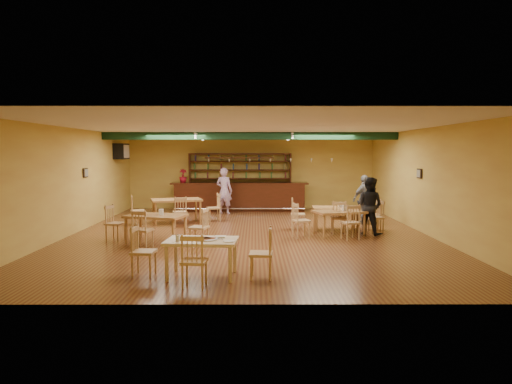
{
  "coord_description": "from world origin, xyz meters",
  "views": [
    {
      "loc": [
        0.16,
        -12.8,
        2.32
      ],
      "look_at": [
        0.19,
        0.6,
        1.15
      ],
      "focal_mm": 32.03,
      "sensor_mm": 36.0,
      "label": 1
    }
  ],
  "objects_px": {
    "dining_table_a": "(177,211)",
    "patron_bar": "(224,191)",
    "dining_table_b": "(336,218)",
    "dining_table_d": "(339,223)",
    "bar_counter": "(240,197)",
    "near_table": "(202,258)",
    "dining_table_c": "(156,229)",
    "patron_right_a": "(369,206)"
  },
  "relations": [
    {
      "from": "near_table",
      "to": "patron_bar",
      "type": "distance_m",
      "value": 8.77
    },
    {
      "from": "dining_table_c",
      "to": "near_table",
      "type": "xyz_separation_m",
      "value": [
        1.54,
        -3.19,
        -0.01
      ]
    },
    {
      "from": "dining_table_b",
      "to": "near_table",
      "type": "xyz_separation_m",
      "value": [
        -3.42,
        -5.2,
        0.01
      ]
    },
    {
      "from": "bar_counter",
      "to": "dining_table_b",
      "type": "relative_size",
      "value": 3.94
    },
    {
      "from": "dining_table_a",
      "to": "patron_right_a",
      "type": "height_order",
      "value": "patron_right_a"
    },
    {
      "from": "near_table",
      "to": "patron_bar",
      "type": "xyz_separation_m",
      "value": [
        -0.17,
        8.76,
        0.52
      ]
    },
    {
      "from": "dining_table_b",
      "to": "dining_table_d",
      "type": "bearing_deg",
      "value": -90.84
    },
    {
      "from": "dining_table_d",
      "to": "patron_bar",
      "type": "bearing_deg",
      "value": 112.33
    },
    {
      "from": "bar_counter",
      "to": "dining_table_c",
      "type": "distance_m",
      "value": 6.68
    },
    {
      "from": "bar_counter",
      "to": "dining_table_c",
      "type": "xyz_separation_m",
      "value": [
        -1.93,
        -6.4,
        -0.2
      ]
    },
    {
      "from": "dining_table_b",
      "to": "near_table",
      "type": "relative_size",
      "value": 1.04
    },
    {
      "from": "patron_right_a",
      "to": "dining_table_d",
      "type": "bearing_deg",
      "value": 44.92
    },
    {
      "from": "dining_table_c",
      "to": "dining_table_a",
      "type": "bearing_deg",
      "value": 105.88
    },
    {
      "from": "dining_table_c",
      "to": "dining_table_d",
      "type": "height_order",
      "value": "dining_table_c"
    },
    {
      "from": "bar_counter",
      "to": "near_table",
      "type": "xyz_separation_m",
      "value": [
        -0.39,
        -9.58,
        -0.21
      ]
    },
    {
      "from": "dining_table_b",
      "to": "dining_table_c",
      "type": "bearing_deg",
      "value": -154.75
    },
    {
      "from": "near_table",
      "to": "patron_bar",
      "type": "height_order",
      "value": "patron_bar"
    },
    {
      "from": "dining_table_b",
      "to": "patron_bar",
      "type": "xyz_separation_m",
      "value": [
        -3.58,
        3.56,
        0.53
      ]
    },
    {
      "from": "dining_table_a",
      "to": "bar_counter",
      "type": "bearing_deg",
      "value": 39.95
    },
    {
      "from": "near_table",
      "to": "patron_bar",
      "type": "bearing_deg",
      "value": 95.41
    },
    {
      "from": "patron_bar",
      "to": "near_table",
      "type": "bearing_deg",
      "value": 111.87
    },
    {
      "from": "dining_table_a",
      "to": "dining_table_d",
      "type": "xyz_separation_m",
      "value": [
        4.93,
        -2.18,
        -0.05
      ]
    },
    {
      "from": "bar_counter",
      "to": "patron_bar",
      "type": "xyz_separation_m",
      "value": [
        -0.55,
        -0.83,
        0.31
      ]
    },
    {
      "from": "bar_counter",
      "to": "dining_table_b",
      "type": "bearing_deg",
      "value": -55.37
    },
    {
      "from": "dining_table_a",
      "to": "dining_table_d",
      "type": "relative_size",
      "value": 1.16
    },
    {
      "from": "dining_table_c",
      "to": "near_table",
      "type": "distance_m",
      "value": 3.54
    },
    {
      "from": "dining_table_a",
      "to": "dining_table_b",
      "type": "relative_size",
      "value": 1.16
    },
    {
      "from": "bar_counter",
      "to": "patron_right_a",
      "type": "distance_m",
      "value": 6.45
    },
    {
      "from": "bar_counter",
      "to": "dining_table_a",
      "type": "xyz_separation_m",
      "value": [
        -1.97,
        -3.1,
        -0.17
      ]
    },
    {
      "from": "dining_table_b",
      "to": "near_table",
      "type": "distance_m",
      "value": 6.22
    },
    {
      "from": "bar_counter",
      "to": "near_table",
      "type": "height_order",
      "value": "bar_counter"
    },
    {
      "from": "bar_counter",
      "to": "dining_table_d",
      "type": "distance_m",
      "value": 6.06
    },
    {
      "from": "patron_right_a",
      "to": "near_table",
      "type": "bearing_deg",
      "value": 85.12
    },
    {
      "from": "dining_table_b",
      "to": "patron_bar",
      "type": "distance_m",
      "value": 5.08
    },
    {
      "from": "dining_table_b",
      "to": "dining_table_a",
      "type": "bearing_deg",
      "value": 168.74
    },
    {
      "from": "dining_table_a",
      "to": "patron_right_a",
      "type": "xyz_separation_m",
      "value": [
        5.8,
        -2.08,
        0.41
      ]
    },
    {
      "from": "patron_bar",
      "to": "dining_table_d",
      "type": "bearing_deg",
      "value": 149.11
    },
    {
      "from": "patron_right_a",
      "to": "patron_bar",
      "type": "bearing_deg",
      "value": -5.94
    },
    {
      "from": "bar_counter",
      "to": "dining_table_d",
      "type": "bearing_deg",
      "value": -60.65
    },
    {
      "from": "dining_table_b",
      "to": "patron_right_a",
      "type": "height_order",
      "value": "patron_right_a"
    },
    {
      "from": "bar_counter",
      "to": "near_table",
      "type": "bearing_deg",
      "value": -92.31
    },
    {
      "from": "dining_table_a",
      "to": "patron_bar",
      "type": "xyz_separation_m",
      "value": [
        1.41,
        2.28,
        0.47
      ]
    }
  ]
}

